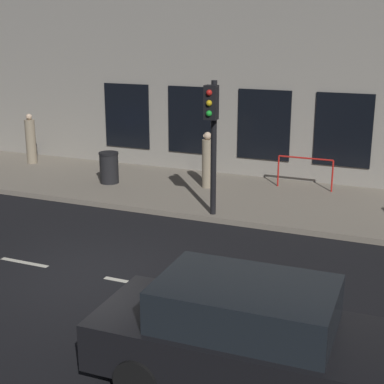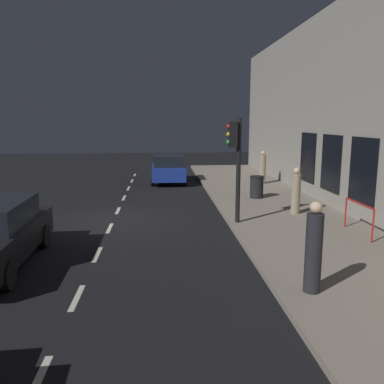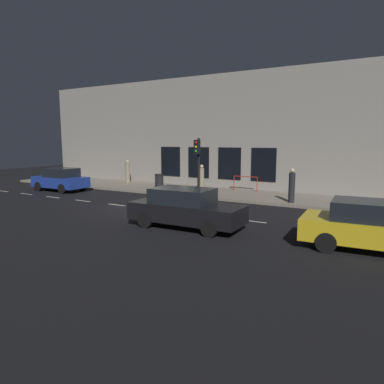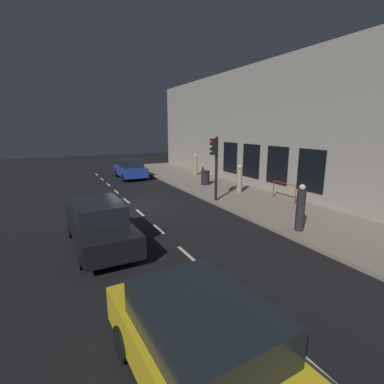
{
  "view_description": "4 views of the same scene",
  "coord_description": "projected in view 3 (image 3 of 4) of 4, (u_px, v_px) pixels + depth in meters",
  "views": [
    {
      "loc": [
        -9.14,
        -6.14,
        4.87
      ],
      "look_at": [
        3.25,
        -0.95,
        1.0
      ],
      "focal_mm": 53.69,
      "sensor_mm": 36.0,
      "label": 1
    },
    {
      "loc": [
        1.73,
        -13.74,
        3.52
      ],
      "look_at": [
        2.69,
        -1.78,
        1.33
      ],
      "focal_mm": 36.57,
      "sensor_mm": 36.0,
      "label": 2
    },
    {
      "loc": [
        -14.17,
        -11.4,
        3.46
      ],
      "look_at": [
        1.58,
        -2.22,
        0.79
      ],
      "focal_mm": 32.92,
      "sensor_mm": 36.0,
      "label": 3
    },
    {
      "loc": [
        -3.82,
        -14.15,
        4.1
      ],
      "look_at": [
        2.65,
        -1.42,
        0.85
      ],
      "focal_mm": 26.79,
      "sensor_mm": 36.0,
      "label": 4
    }
  ],
  "objects": [
    {
      "name": "pedestrian_2",
      "position": [
        292.0,
        186.0,
        18.88
      ],
      "size": [
        0.41,
        0.41,
        1.84
      ],
      "rotation": [
        0.0,
        0.0,
        4.98
      ],
      "color": "#232328",
      "rests_on": "sidewalk"
    },
    {
      "name": "parked_car_2",
      "position": [
        185.0,
        208.0,
        14.03
      ],
      "size": [
        1.95,
        4.64,
        1.58
      ],
      "rotation": [
        0.0,
        0.0,
        3.16
      ],
      "color": "black",
      "rests_on": "ground"
    },
    {
      "name": "parked_car_0",
      "position": [
        61.0,
        180.0,
        24.33
      ],
      "size": [
        1.95,
        3.9,
        1.58
      ],
      "rotation": [
        0.0,
        0.0,
        -0.0
      ],
      "color": "#1E389E",
      "rests_on": "ground"
    },
    {
      "name": "lane_centre_line",
      "position": [
        156.0,
        210.0,
        17.8
      ],
      "size": [
        0.12,
        27.2,
        0.01
      ],
      "color": "beige",
      "rests_on": "ground"
    },
    {
      "name": "traffic_light",
      "position": [
        198.0,
        157.0,
        20.94
      ],
      "size": [
        0.5,
        0.32,
        3.46
      ],
      "color": "black",
      "rests_on": "sidewalk"
    },
    {
      "name": "ground_plane",
      "position": [
        140.0,
        208.0,
        18.3
      ],
      "size": [
        60.0,
        60.0,
        0.0
      ],
      "primitive_type": "plane",
      "color": "black"
    },
    {
      "name": "sidewalk",
      "position": [
        198.0,
        191.0,
        23.63
      ],
      "size": [
        4.5,
        32.0,
        0.15
      ],
      "color": "gray",
      "rests_on": "ground"
    },
    {
      "name": "pedestrian_1",
      "position": [
        202.0,
        178.0,
        23.83
      ],
      "size": [
        0.44,
        0.44,
        1.71
      ],
      "rotation": [
        0.0,
        0.0,
        0.47
      ],
      "color": "gray",
      "rests_on": "sidewalk"
    },
    {
      "name": "red_railing",
      "position": [
        245.0,
        180.0,
        23.29
      ],
      "size": [
        0.05,
        1.69,
        0.97
      ],
      "color": "red",
      "rests_on": "sidewalk"
    },
    {
      "name": "pedestrian_0",
      "position": [
        128.0,
        172.0,
        27.8
      ],
      "size": [
        0.46,
        0.46,
        1.78
      ],
      "rotation": [
        0.0,
        0.0,
        1.92
      ],
      "color": "gray",
      "rests_on": "sidewalk"
    },
    {
      "name": "trash_bin",
      "position": [
        159.0,
        181.0,
        24.78
      ],
      "size": [
        0.61,
        0.61,
        0.98
      ],
      "color": "black",
      "rests_on": "sidewalk"
    },
    {
      "name": "parked_car_1",
      "position": [
        377.0,
        226.0,
        11.04
      ],
      "size": [
        2.18,
        4.69,
        1.58
      ],
      "rotation": [
        0.0,
        0.0,
        3.2
      ],
      "color": "gold",
      "rests_on": "ground"
    },
    {
      "name": "building_facade",
      "position": [
        216.0,
        133.0,
        25.24
      ],
      "size": [
        0.65,
        32.0,
        8.05
      ],
      "color": "gray",
      "rests_on": "ground"
    }
  ]
}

